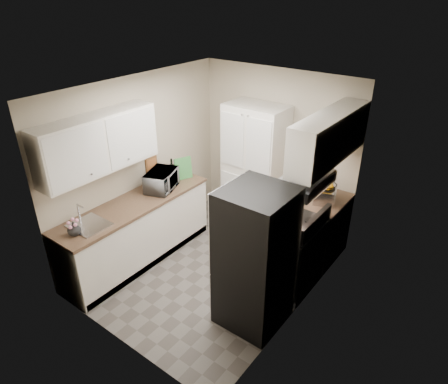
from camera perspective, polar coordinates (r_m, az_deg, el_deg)
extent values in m
plane|color=#56514C|center=(5.68, -1.65, -10.89)|extent=(3.20, 3.20, 0.00)
cube|color=#B7A994|center=(6.21, 7.45, 5.82)|extent=(2.60, 0.04, 2.50)
cube|color=#B7A994|center=(4.06, -16.21, -7.97)|extent=(2.60, 0.04, 2.50)
cube|color=#B7A994|center=(5.82, -11.92, 3.91)|extent=(0.04, 3.20, 2.50)
cube|color=#B7A994|center=(4.40, 11.53, -4.32)|extent=(0.04, 3.20, 2.50)
cube|color=white|center=(4.56, -2.09, 14.47)|extent=(2.60, 3.20, 0.04)
cube|color=silver|center=(5.06, -17.54, 6.62)|extent=(0.33, 1.60, 0.70)
cube|color=silver|center=(4.86, 14.78, 6.92)|extent=(0.33, 1.55, 0.58)
cube|color=#99999E|center=(4.67, 11.48, 1.44)|extent=(0.45, 0.76, 0.13)
cube|color=#B7B7BC|center=(5.15, -18.69, -4.52)|extent=(0.45, 0.40, 0.02)
cube|color=brown|center=(5.96, -10.34, 3.90)|extent=(0.02, 0.22, 0.22)
cube|color=silver|center=(6.17, 4.37, 3.32)|extent=(0.90, 0.55, 2.00)
cube|color=silver|center=(5.75, -12.21, -5.65)|extent=(0.60, 2.30, 0.88)
cube|color=brown|center=(5.52, -12.68, -1.65)|extent=(0.63, 2.33, 0.04)
cube|color=silver|center=(5.87, 13.32, -5.07)|extent=(0.60, 0.80, 0.88)
cube|color=brown|center=(5.63, 13.82, -1.13)|extent=(0.63, 0.83, 0.04)
cube|color=#B7B7BC|center=(5.26, 9.40, -8.77)|extent=(0.64, 0.76, 0.90)
cube|color=black|center=(5.00, 9.81, -4.48)|extent=(0.66, 0.78, 0.03)
cube|color=black|center=(4.84, 12.93, -4.48)|extent=(0.06, 0.76, 0.22)
cube|color=tan|center=(5.24, 5.17, -7.25)|extent=(0.01, 0.16, 0.42)
cube|color=#EFE3C4|center=(5.41, 6.54, -6.07)|extent=(0.01, 0.16, 0.42)
cube|color=#B7B7BC|center=(4.46, 4.47, -9.51)|extent=(0.70, 0.72, 1.70)
imported|color=#A9AAAE|center=(5.72, -8.92, 1.65)|extent=(0.51, 0.60, 0.28)
cylinder|color=black|center=(5.93, -7.44, 2.97)|extent=(0.08, 0.08, 0.33)
imported|color=silver|center=(4.99, -20.65, -4.93)|extent=(0.18, 0.18, 0.16)
cube|color=#3C8940|center=(5.99, -5.84, 3.38)|extent=(0.12, 0.25, 0.33)
cube|color=#A2A3A7|center=(5.53, 14.26, -0.33)|extent=(0.38, 0.42, 0.20)
cube|color=beige|center=(6.00, 2.95, -8.46)|extent=(0.60, 0.81, 0.01)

